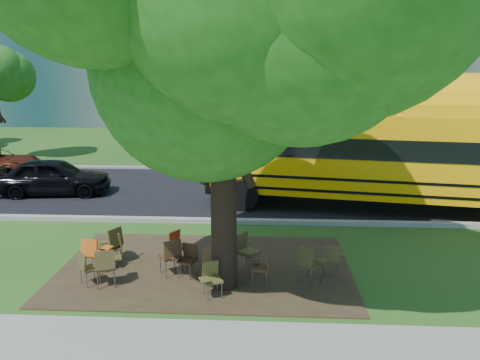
# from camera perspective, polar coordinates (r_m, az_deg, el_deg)

# --- Properties ---
(ground) EXTENTS (160.00, 160.00, 0.00)m
(ground) POSITION_cam_1_polar(r_m,az_deg,el_deg) (12.29, -8.62, -9.53)
(ground) COLOR #274D18
(ground) RESTS_ON ground
(dirt_patch) EXTENTS (7.00, 4.50, 0.03)m
(dirt_patch) POSITION_cam_1_polar(r_m,az_deg,el_deg) (11.67, -4.22, -10.60)
(dirt_patch) COLOR #382819
(dirt_patch) RESTS_ON ground
(asphalt_road) EXTENTS (80.00, 8.00, 0.04)m
(asphalt_road) POSITION_cam_1_polar(r_m,az_deg,el_deg) (18.84, -4.37, -1.30)
(asphalt_road) COLOR black
(asphalt_road) RESTS_ON ground
(kerb_near) EXTENTS (80.00, 0.25, 0.14)m
(kerb_near) POSITION_cam_1_polar(r_m,az_deg,el_deg) (15.03, -6.33, -4.91)
(kerb_near) COLOR gray
(kerb_near) RESTS_ON ground
(kerb_far) EXTENTS (80.00, 0.25, 0.14)m
(kerb_far) POSITION_cam_1_polar(r_m,az_deg,el_deg) (22.80, -3.04, 1.38)
(kerb_far) COLOR gray
(kerb_far) RESTS_ON ground
(building_main) EXTENTS (38.00, 16.00, 22.00)m
(building_main) POSITION_cam_1_polar(r_m,az_deg,el_deg) (48.64, -9.90, 20.38)
(building_main) COLOR slate
(building_main) RESTS_ON ground
(bg_tree_2) EXTENTS (4.80, 4.80, 6.62)m
(bg_tree_2) POSITION_cam_1_polar(r_m,az_deg,el_deg) (28.09, -12.47, 11.82)
(bg_tree_2) COLOR black
(bg_tree_2) RESTS_ON ground
(bg_tree_3) EXTENTS (5.60, 5.60, 7.84)m
(bg_tree_3) POSITION_cam_1_polar(r_m,az_deg,el_deg) (25.70, 16.10, 13.36)
(bg_tree_3) COLOR black
(bg_tree_3) RESTS_ON ground
(main_tree) EXTENTS (7.20, 7.20, 8.96)m
(main_tree) POSITION_cam_1_polar(r_m,az_deg,el_deg) (9.68, -2.18, 16.97)
(main_tree) COLOR black
(main_tree) RESTS_ON ground
(school_bus) EXTENTS (13.95, 5.14, 3.34)m
(school_bus) POSITION_cam_1_polar(r_m,az_deg,el_deg) (16.95, 22.42, 2.73)
(school_bus) COLOR #FFB108
(school_bus) RESTS_ON ground
(chair_0) EXTENTS (0.68, 0.53, 0.91)m
(chair_0) POSITION_cam_1_polar(r_m,az_deg,el_deg) (11.66, -17.40, -8.32)
(chair_0) COLOR #D35B16
(chair_0) RESTS_ON ground
(chair_1) EXTENTS (0.67, 0.53, 0.78)m
(chair_1) POSITION_cam_1_polar(r_m,az_deg,el_deg) (11.09, -18.05, -9.93)
(chair_1) COLOR #47401F
(chair_1) RESTS_ON ground
(chair_2) EXTENTS (0.62, 0.70, 0.91)m
(chair_2) POSITION_cam_1_polar(r_m,az_deg,el_deg) (10.87, -15.98, -9.78)
(chair_2) COLOR #463E1E
(chair_2) RESTS_ON ground
(chair_3) EXTENTS (0.62, 0.49, 0.79)m
(chair_3) POSITION_cam_1_polar(r_m,az_deg,el_deg) (11.09, -6.47, -9.29)
(chair_3) COLOR #402816
(chair_3) RESTS_ON ground
(chair_4) EXTENTS (0.65, 0.51, 0.83)m
(chair_4) POSITION_cam_1_polar(r_m,az_deg,el_deg) (10.84, -3.22, -9.63)
(chair_4) COLOR #4E361B
(chair_4) RESTS_ON ground
(chair_5) EXTENTS (0.53, 0.61, 0.78)m
(chair_5) POSITION_cam_1_polar(r_m,az_deg,el_deg) (10.10, -3.57, -11.61)
(chair_5) COLOR brown
(chair_5) RESTS_ON ground
(chair_6) EXTENTS (0.47, 0.52, 0.80)m
(chair_6) POSITION_cam_1_polar(r_m,az_deg,el_deg) (10.63, 2.68, -10.20)
(chair_6) COLOR #412917
(chair_6) RESTS_ON ground
(chair_7) EXTENTS (0.79, 0.63, 0.92)m
(chair_7) POSITION_cam_1_polar(r_m,az_deg,el_deg) (10.69, 8.48, -9.78)
(chair_7) COLOR #423D1C
(chair_7) RESTS_ON ground
(chair_8) EXTENTS (0.63, 0.80, 0.96)m
(chair_8) POSITION_cam_1_polar(r_m,az_deg,el_deg) (12.09, -15.28, -7.23)
(chair_8) COLOR #4B4320
(chair_8) RESTS_ON ground
(chair_9) EXTENTS (0.69, 0.55, 0.82)m
(chair_9) POSITION_cam_1_polar(r_m,az_deg,el_deg) (12.11, -15.17, -7.61)
(chair_9) COLOR #4C4621
(chair_9) RESTS_ON ground
(chair_10) EXTENTS (0.54, 0.69, 0.81)m
(chair_10) POSITION_cam_1_polar(r_m,az_deg,el_deg) (11.88, -7.65, -7.71)
(chair_10) COLOR red
(chair_10) RESTS_ON ground
(chair_11) EXTENTS (0.61, 0.77, 0.92)m
(chair_11) POSITION_cam_1_polar(r_m,az_deg,el_deg) (11.14, -8.31, -8.80)
(chair_11) COLOR #432C18
(chair_11) RESTS_ON ground
(chair_12) EXTENTS (0.63, 0.80, 0.94)m
(chair_12) POSITION_cam_1_polar(r_m,az_deg,el_deg) (11.27, 0.65, -8.32)
(chair_12) COLOR brown
(chair_12) RESTS_ON ground
(chair_13) EXTENTS (0.54, 0.46, 0.78)m
(chair_13) POSITION_cam_1_polar(r_m,az_deg,el_deg) (11.22, 11.19, -9.24)
(chair_13) COLOR #4D4321
(chair_13) RESTS_ON ground
(black_car) EXTENTS (4.43, 2.20, 1.45)m
(black_car) POSITION_cam_1_polar(r_m,az_deg,el_deg) (19.45, -21.78, 0.37)
(black_car) COLOR black
(black_car) RESTS_ON ground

